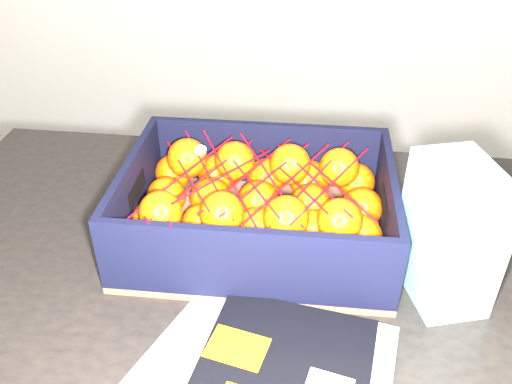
# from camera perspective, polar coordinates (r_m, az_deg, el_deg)

# --- Properties ---
(table) EXTENTS (1.21, 0.82, 0.75)m
(table) POSITION_cam_1_polar(r_m,az_deg,el_deg) (0.91, -0.13, -12.89)
(table) COLOR black
(table) RESTS_ON ground
(produce_crate) EXTENTS (0.42, 0.32, 0.13)m
(produce_crate) POSITION_cam_1_polar(r_m,az_deg,el_deg) (0.88, 0.22, -2.58)
(produce_crate) COLOR brown
(produce_crate) RESTS_ON table
(clementine_heap) EXTENTS (0.40, 0.30, 0.12)m
(clementine_heap) POSITION_cam_1_polar(r_m,az_deg,el_deg) (0.87, 0.19, -1.54)
(clementine_heap) COLOR #FF4805
(clementine_heap) RESTS_ON produce_crate
(mesh_net) EXTENTS (0.35, 0.28, 0.09)m
(mesh_net) POSITION_cam_1_polar(r_m,az_deg,el_deg) (0.83, -0.29, 1.28)
(mesh_net) COLOR red
(mesh_net) RESTS_ON clementine_heap
(retail_carton) EXTENTS (0.13, 0.16, 0.21)m
(retail_carton) POSITION_cam_1_polar(r_m,az_deg,el_deg) (0.79, 19.75, -4.13)
(retail_carton) COLOR white
(retail_carton) RESTS_ON table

